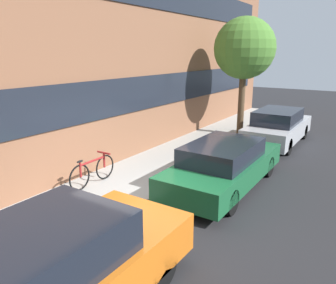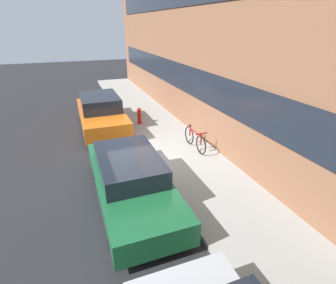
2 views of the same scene
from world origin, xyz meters
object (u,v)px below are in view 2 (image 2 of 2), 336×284
(parked_car_green, at_px, (131,179))
(bicycle, at_px, (195,139))
(parked_car_orange, at_px, (101,113))
(fire_hydrant, at_px, (139,116))

(parked_car_green, distance_m, bicycle, 3.41)
(parked_car_orange, relative_size, bicycle, 2.78)
(parked_car_green, xyz_separation_m, fire_hydrant, (-5.18, 1.61, -0.12))
(fire_hydrant, distance_m, bicycle, 3.42)
(parked_car_orange, distance_m, parked_car_green, 5.48)
(parked_car_green, bearing_deg, fire_hydrant, 162.72)
(parked_car_orange, relative_size, fire_hydrant, 5.91)
(parked_car_orange, relative_size, parked_car_green, 0.99)
(fire_hydrant, bearing_deg, bicycle, 20.01)
(parked_car_green, relative_size, fire_hydrant, 5.98)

